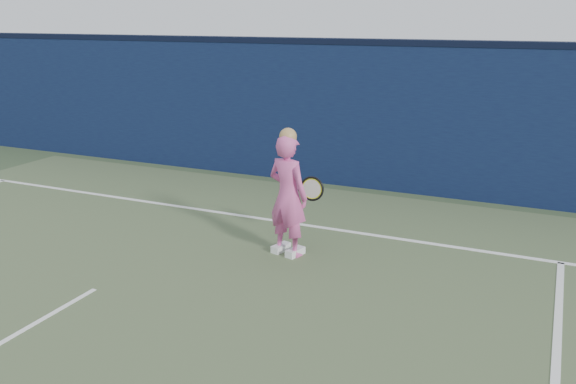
% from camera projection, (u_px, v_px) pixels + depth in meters
% --- Properties ---
extents(ground, '(80.00, 80.00, 0.00)m').
position_uv_depth(ground, '(25.00, 330.00, 6.01)').
color(ground, '#35462B').
rests_on(ground, ground).
extents(backstop_wall, '(24.00, 0.40, 2.50)m').
position_uv_depth(backstop_wall, '(292.00, 112.00, 11.35)').
color(backstop_wall, '#0C1436').
rests_on(backstop_wall, ground).
extents(wall_cap, '(24.00, 0.42, 0.10)m').
position_uv_depth(wall_cap, '(292.00, 40.00, 10.99)').
color(wall_cap, black).
rests_on(wall_cap, backstop_wall).
extents(player, '(0.65, 0.52, 1.66)m').
position_uv_depth(player, '(288.00, 195.00, 7.71)').
color(player, '#D6539B').
rests_on(player, ground).
extents(racket, '(0.61, 0.18, 0.33)m').
position_uv_depth(racket, '(310.00, 189.00, 8.04)').
color(racket, black).
rests_on(racket, ground).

